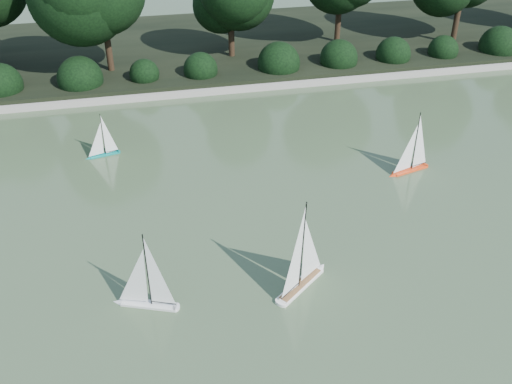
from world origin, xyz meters
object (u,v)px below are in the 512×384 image
sailboat_white_a (143,294)px  sailboat_teal (101,149)px  sailboat_white_b (304,270)px  sailboat_orange (409,162)px

sailboat_white_a → sailboat_teal: size_ratio=1.35×
sailboat_teal → sailboat_white_a: bearing=-82.7°
sailboat_white_b → sailboat_orange: size_ratio=1.24×
sailboat_white_a → sailboat_white_b: (2.77, -0.07, 0.05)m
sailboat_white_b → sailboat_teal: sailboat_white_b is taller
sailboat_white_b → sailboat_teal: size_ratio=1.64×
sailboat_white_a → sailboat_teal: 5.55m
sailboat_white_a → sailboat_orange: (6.27, 3.14, -0.01)m
sailboat_white_b → sailboat_teal: bearing=122.0°
sailboat_orange → sailboat_white_a: bearing=-153.4°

